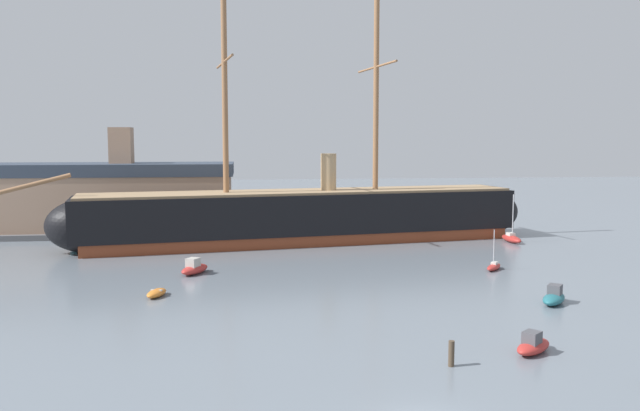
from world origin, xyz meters
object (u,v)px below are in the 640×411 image
object	(u,v)px
dinghy_mid_left	(157,293)
dockside_warehouse_left	(85,199)
motorboat_foreground_right	(533,345)
mooring_piling_left_pair	(451,354)
sailboat_far_right	(511,238)
motorboat_distant_centre	(306,234)
tall_ship	(303,216)
motorboat_mid_right	(554,297)
motorboat_far_left	(86,242)
motorboat_alongside_bow	(194,268)
sailboat_alongside_stern	(494,267)

from	to	relation	value
dinghy_mid_left	dockside_warehouse_left	bearing A→B (deg)	110.72
dinghy_mid_left	dockside_warehouse_left	distance (m)	44.37
motorboat_foreground_right	mooring_piling_left_pair	distance (m)	6.40
sailboat_far_right	dockside_warehouse_left	xyz separation A→B (m)	(-59.89, 15.52, 4.69)
sailboat_far_right	motorboat_distant_centre	distance (m)	28.67
tall_ship	motorboat_distant_centre	bearing A→B (deg)	80.37
dinghy_mid_left	motorboat_mid_right	world-z (taller)	motorboat_mid_right
dinghy_mid_left	mooring_piling_left_pair	world-z (taller)	mooring_piling_left_pair
sailboat_far_right	motorboat_far_left	bearing A→B (deg)	177.49
tall_ship	motorboat_distant_centre	xyz separation A→B (m)	(0.82, 4.83, -3.17)
motorboat_foreground_right	dockside_warehouse_left	size ratio (longest dim) A/B	0.08
motorboat_alongside_bow	motorboat_far_left	distance (m)	24.04
motorboat_alongside_bow	dinghy_mid_left	bearing A→B (deg)	-105.39
sailboat_far_right	dockside_warehouse_left	world-z (taller)	dockside_warehouse_left
dinghy_mid_left	motorboat_mid_right	distance (m)	34.75
tall_ship	mooring_piling_left_pair	size ratio (longest dim) A/B	43.99
tall_ship	sailboat_alongside_stern	size ratio (longest dim) A/B	16.15
mooring_piling_left_pair	tall_ship	bearing A→B (deg)	95.30
motorboat_foreground_right	motorboat_far_left	distance (m)	61.04
motorboat_alongside_bow	sailboat_far_right	distance (m)	44.65
tall_ship	mooring_piling_left_pair	bearing A→B (deg)	-84.70
sailboat_far_right	mooring_piling_left_pair	distance (m)	51.87
tall_ship	motorboat_alongside_bow	world-z (taller)	tall_ship
motorboat_foreground_right	motorboat_mid_right	xyz separation A→B (m)	(7.50, 11.98, 0.05)
tall_ship	motorboat_far_left	distance (m)	28.65
sailboat_alongside_stern	dockside_warehouse_left	size ratio (longest dim) A/B	0.09
tall_ship	motorboat_far_left	world-z (taller)	tall_ship
tall_ship	sailboat_alongside_stern	world-z (taller)	tall_ship
sailboat_alongside_stern	dinghy_mid_left	bearing A→B (deg)	-167.23
sailboat_alongside_stern	dockside_warehouse_left	bearing A→B (deg)	146.35
mooring_piling_left_pair	motorboat_mid_right	bearing A→B (deg)	45.22
motorboat_alongside_bow	motorboat_distant_centre	size ratio (longest dim) A/B	1.15
sailboat_alongside_stern	motorboat_far_left	distance (m)	51.37
dockside_warehouse_left	sailboat_far_right	bearing A→B (deg)	-14.53
motorboat_mid_right	tall_ship	bearing A→B (deg)	117.20
motorboat_far_left	dockside_warehouse_left	size ratio (longest dim) A/B	0.10
motorboat_far_left	mooring_piling_left_pair	world-z (taller)	motorboat_far_left
tall_ship	dockside_warehouse_left	world-z (taller)	tall_ship
motorboat_distant_centre	dockside_warehouse_left	xyz separation A→B (m)	(-32.33, 7.60, 4.72)
motorboat_distant_centre	dockside_warehouse_left	distance (m)	33.55
motorboat_mid_right	motorboat_far_left	distance (m)	58.25
mooring_piling_left_pair	motorboat_distant_centre	bearing A→B (deg)	93.97
mooring_piling_left_pair	motorboat_alongside_bow	bearing A→B (deg)	120.75
motorboat_mid_right	motorboat_foreground_right	bearing A→B (deg)	-122.04
tall_ship	motorboat_mid_right	bearing A→B (deg)	-62.80
motorboat_foreground_right	motorboat_alongside_bow	bearing A→B (deg)	130.37
motorboat_foreground_right	sailboat_far_right	distance (m)	47.70
motorboat_far_left	dockside_warehouse_left	world-z (taller)	dockside_warehouse_left
motorboat_foreground_right	sailboat_far_right	bearing A→B (deg)	68.26
motorboat_far_left	dockside_warehouse_left	distance (m)	14.13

